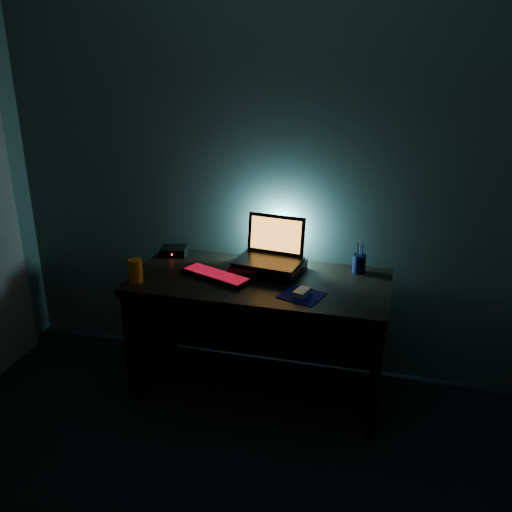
{
  "coord_description": "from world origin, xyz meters",
  "views": [
    {
      "loc": [
        0.74,
        -1.33,
        2.09
      ],
      "look_at": [
        -0.01,
        1.57,
        0.91
      ],
      "focal_mm": 40.0,
      "sensor_mm": 36.0,
      "label": 1
    }
  ],
  "objects_px": {
    "mouse": "(302,292)",
    "router": "(174,251)",
    "keyboard": "(216,275)",
    "pen_cup": "(359,264)",
    "laptop": "(271,251)",
    "juice_glass": "(136,271)"
  },
  "relations": [
    {
      "from": "juice_glass",
      "to": "keyboard",
      "type": "bearing_deg",
      "value": 22.35
    },
    {
      "from": "laptop",
      "to": "keyboard",
      "type": "bearing_deg",
      "value": -136.45
    },
    {
      "from": "keyboard",
      "to": "router",
      "type": "height_order",
      "value": "router"
    },
    {
      "from": "mouse",
      "to": "juice_glass",
      "type": "xyz_separation_m",
      "value": [
        -0.96,
        -0.06,
        0.05
      ]
    },
    {
      "from": "pen_cup",
      "to": "juice_glass",
      "type": "height_order",
      "value": "juice_glass"
    },
    {
      "from": "laptop",
      "to": "router",
      "type": "xyz_separation_m",
      "value": [
        -0.66,
        0.07,
        -0.09
      ]
    },
    {
      "from": "keyboard",
      "to": "router",
      "type": "xyz_separation_m",
      "value": [
        -0.38,
        0.28,
        0.01
      ]
    },
    {
      "from": "keyboard",
      "to": "juice_glass",
      "type": "distance_m",
      "value": 0.46
    },
    {
      "from": "router",
      "to": "keyboard",
      "type": "bearing_deg",
      "value": -46.37
    },
    {
      "from": "keyboard",
      "to": "mouse",
      "type": "xyz_separation_m",
      "value": [
        0.53,
        -0.12,
        0.01
      ]
    },
    {
      "from": "keyboard",
      "to": "router",
      "type": "distance_m",
      "value": 0.47
    },
    {
      "from": "keyboard",
      "to": "pen_cup",
      "type": "bearing_deg",
      "value": 42.19
    },
    {
      "from": "keyboard",
      "to": "juice_glass",
      "type": "bearing_deg",
      "value": -135.25
    },
    {
      "from": "keyboard",
      "to": "juice_glass",
      "type": "relative_size",
      "value": 3.29
    },
    {
      "from": "pen_cup",
      "to": "router",
      "type": "height_order",
      "value": "pen_cup"
    },
    {
      "from": "keyboard",
      "to": "pen_cup",
      "type": "distance_m",
      "value": 0.85
    },
    {
      "from": "mouse",
      "to": "router",
      "type": "distance_m",
      "value": 0.99
    },
    {
      "from": "laptop",
      "to": "router",
      "type": "height_order",
      "value": "laptop"
    },
    {
      "from": "mouse",
      "to": "router",
      "type": "height_order",
      "value": "router"
    },
    {
      "from": "pen_cup",
      "to": "router",
      "type": "relative_size",
      "value": 0.62
    },
    {
      "from": "laptop",
      "to": "pen_cup",
      "type": "bearing_deg",
      "value": 16.65
    },
    {
      "from": "laptop",
      "to": "juice_glass",
      "type": "height_order",
      "value": "laptop"
    }
  ]
}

